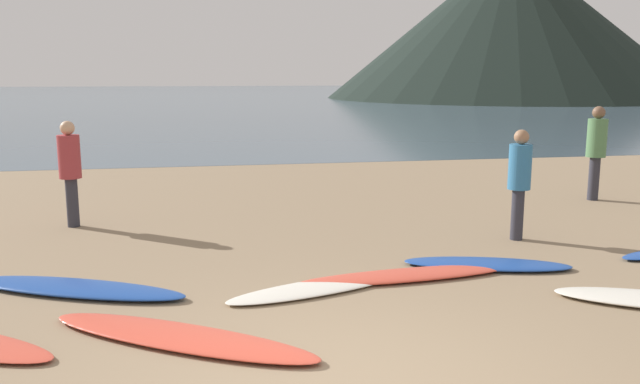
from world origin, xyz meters
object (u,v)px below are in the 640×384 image
object	(u,v)px
surfboard_5	(487,264)
surfboard_3	(318,287)
person_0	(596,145)
person_1	(519,175)
surfboard_2	(180,337)
surfboard_1	(76,288)
person_3	(70,165)
surfboard_4	(407,275)

from	to	relation	value
surfboard_5	surfboard_3	bearing A→B (deg)	-150.22
person_0	person_1	bearing A→B (deg)	-116.08
surfboard_2	person_0	size ratio (longest dim) A/B	1.56
surfboard_1	surfboard_2	world-z (taller)	surfboard_1
surfboard_3	person_3	xyz separation A→B (m)	(-3.14, 3.64, 0.92)
surfboard_1	person_3	world-z (taller)	person_3
person_3	surfboard_2	bearing A→B (deg)	-152.91
surfboard_1	person_3	size ratio (longest dim) A/B	1.58
surfboard_4	person_1	size ratio (longest dim) A/B	1.68
surfboard_5	person_3	distance (m)	6.25
person_1	person_3	world-z (taller)	person_3
surfboard_3	surfboard_5	distance (m)	2.22
person_1	person_0	bearing A→B (deg)	93.37
person_1	person_3	distance (m)	6.60
surfboard_2	surfboard_4	size ratio (longest dim) A/B	1.03
surfboard_1	person_3	distance (m)	3.40
surfboard_2	person_0	world-z (taller)	person_0
surfboard_2	surfboard_1	bearing A→B (deg)	158.84
surfboard_2	surfboard_3	bearing A→B (deg)	70.66
person_0	surfboard_2	bearing A→B (deg)	-122.25
person_0	surfboard_5	bearing A→B (deg)	-113.48
surfboard_1	person_1	xyz separation A→B (m)	(5.72, 1.24, 0.87)
surfboard_3	person_1	xyz separation A→B (m)	(3.15, 1.65, 0.88)
surfboard_1	surfboard_3	size ratio (longest dim) A/B	1.20
surfboard_2	surfboard_3	size ratio (longest dim) A/B	1.26
surfboard_2	surfboard_3	xyz separation A→B (m)	(1.44, 1.13, -0.01)
surfboard_4	person_0	world-z (taller)	person_0
surfboard_3	person_0	distance (m)	7.29
surfboard_2	surfboard_5	bearing A→B (deg)	56.42
surfboard_3	person_3	size ratio (longest dim) A/B	1.32
surfboard_4	person_1	world-z (taller)	person_1
surfboard_5	person_1	xyz separation A→B (m)	(0.99, 1.19, 0.88)
surfboard_1	person_0	distance (m)	9.33
person_0	person_1	distance (m)	3.72
surfboard_4	person_3	world-z (taller)	person_3
surfboard_1	surfboard_5	xyz separation A→B (m)	(4.74, 0.05, -0.01)
surfboard_4	person_3	distance (m)	5.50
person_3	surfboard_1	bearing A→B (deg)	-162.49
surfboard_5	person_1	size ratio (longest dim) A/B	1.28
surfboard_4	surfboard_5	world-z (taller)	surfboard_5
surfboard_2	surfboard_3	distance (m)	1.83
person_1	surfboard_1	bearing A→B (deg)	-115.99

